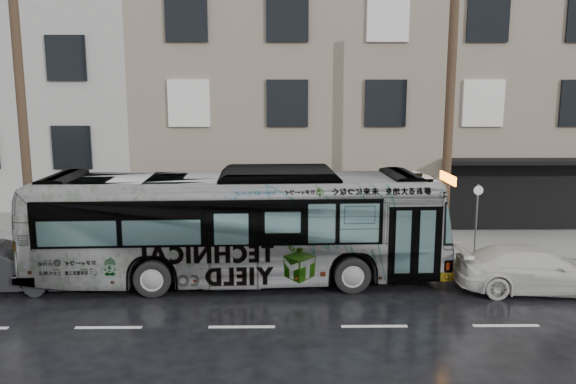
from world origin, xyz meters
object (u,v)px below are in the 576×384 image
Objects in this scene: bus at (239,226)px; utility_pole_rear at (23,122)px; sign_post at (476,219)px; white_sedan at (534,269)px; utility_pole_front at (449,122)px.

utility_pole_rear is at bearing 69.55° from bus.
sign_post is at bearing 0.00° from utility_pole_rear.
sign_post is 0.54× the size of white_sedan.
white_sedan is (1.64, -3.36, -4.01)m from utility_pole_front.
bus is (7.19, -2.34, -2.96)m from utility_pole_rear.
white_sedan is (0.54, -3.36, -0.71)m from sign_post.
utility_pole_rear is 3.75× the size of sign_post.
bus is (-6.81, -2.34, -2.96)m from utility_pole_front.
utility_pole_rear reaches higher than white_sedan.
utility_pole_front is 14.00m from utility_pole_rear.
bus is 8.57m from white_sedan.
white_sedan is (15.64, -3.36, -4.01)m from utility_pole_rear.
utility_pole_front is 1.00× the size of utility_pole_rear.
utility_pole_front is 0.74× the size of bus.
white_sedan is at bearing -12.12° from utility_pole_rear.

